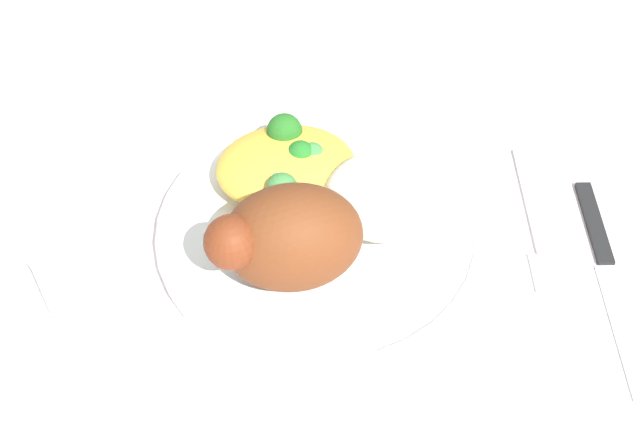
{
  "coord_description": "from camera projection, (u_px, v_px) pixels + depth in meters",
  "views": [
    {
      "loc": [
        0.05,
        0.39,
        0.49
      ],
      "look_at": [
        0.0,
        0.0,
        0.03
      ],
      "focal_mm": 46.81,
      "sensor_mm": 36.0,
      "label": 1
    }
  ],
  "objects": [
    {
      "name": "roasted_chicken",
      "position": [
        288.0,
        238.0,
        0.56
      ],
      "size": [
        0.11,
        0.07,
        0.08
      ],
      "color": "brown",
      "rests_on": "plate"
    },
    {
      "name": "water_glass",
      "position": [
        5.0,
        338.0,
        0.51
      ],
      "size": [
        0.06,
        0.06,
        0.1
      ],
      "primitive_type": "cylinder",
      "color": "silver",
      "rests_on": "ground_plane"
    },
    {
      "name": "napkin",
      "position": [
        50.0,
        170.0,
        0.67
      ],
      "size": [
        0.1,
        0.14,
        0.0
      ],
      "primitive_type": "cube",
      "rotation": [
        0.0,
        0.0,
        -0.14
      ],
      "color": "white",
      "rests_on": "ground_plane"
    },
    {
      "name": "mac_cheese_with_broccoli",
      "position": [
        287.0,
        165.0,
        0.63
      ],
      "size": [
        0.11,
        0.09,
        0.04
      ],
      "color": "gold",
      "rests_on": "plate"
    },
    {
      "name": "ground_plane",
      "position": [
        320.0,
        236.0,
        0.63
      ],
      "size": [
        2.0,
        2.0,
        0.0
      ],
      "primitive_type": "plane",
      "color": "silver"
    },
    {
      "name": "knife",
      "position": [
        607.0,
        262.0,
        0.61
      ],
      "size": [
        0.04,
        0.19,
        0.01
      ],
      "color": "black",
      "rests_on": "ground_plane"
    },
    {
      "name": "plate",
      "position": [
        320.0,
        229.0,
        0.62
      ],
      "size": [
        0.24,
        0.24,
        0.02
      ],
      "color": "white",
      "rests_on": "ground_plane"
    },
    {
      "name": "rice_pile",
      "position": [
        386.0,
        192.0,
        0.61
      ],
      "size": [
        0.09,
        0.08,
        0.05
      ],
      "primitive_type": "ellipsoid",
      "color": "silver",
      "rests_on": "plate"
    },
    {
      "name": "fork",
      "position": [
        536.0,
        224.0,
        0.63
      ],
      "size": [
        0.03,
        0.14,
        0.01
      ],
      "color": "silver",
      "rests_on": "ground_plane"
    }
  ]
}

